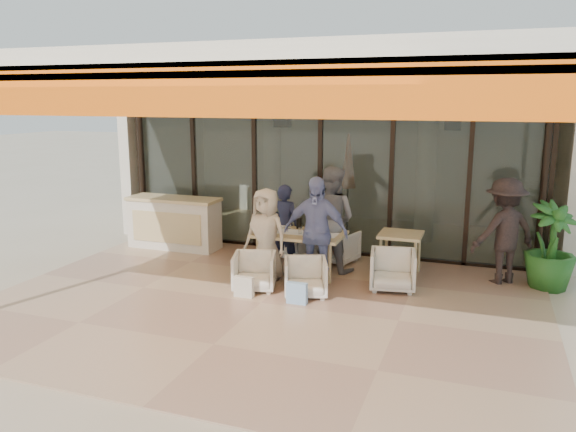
% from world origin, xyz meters
% --- Properties ---
extents(ground, '(70.00, 70.00, 0.00)m').
position_xyz_m(ground, '(0.00, 0.00, 0.00)').
color(ground, '#C6B293').
rests_on(ground, ground).
extents(terrace_floor, '(8.00, 6.00, 0.01)m').
position_xyz_m(terrace_floor, '(0.00, 0.00, 0.01)').
color(terrace_floor, tan).
rests_on(terrace_floor, ground).
extents(terrace_structure, '(8.00, 6.00, 3.40)m').
position_xyz_m(terrace_structure, '(0.00, -0.26, 3.25)').
color(terrace_structure, silver).
rests_on(terrace_structure, ground).
extents(glass_storefront, '(8.08, 0.10, 3.20)m').
position_xyz_m(glass_storefront, '(0.00, 3.00, 1.60)').
color(glass_storefront, '#9EADA3').
rests_on(glass_storefront, ground).
extents(interior_block, '(9.05, 3.62, 3.52)m').
position_xyz_m(interior_block, '(0.01, 5.31, 2.23)').
color(interior_block, silver).
rests_on(interior_block, ground).
extents(host_counter, '(1.85, 0.65, 1.04)m').
position_xyz_m(host_counter, '(-2.80, 2.30, 0.53)').
color(host_counter, silver).
rests_on(host_counter, ground).
extents(dining_table, '(1.50, 0.90, 0.93)m').
position_xyz_m(dining_table, '(0.08, 1.51, 0.69)').
color(dining_table, '#D7C083').
rests_on(dining_table, ground).
extents(chair_far_left, '(0.79, 0.77, 0.67)m').
position_xyz_m(chair_far_left, '(-0.33, 2.45, 0.33)').
color(chair_far_left, white).
rests_on(chair_far_left, ground).
extents(chair_far_right, '(0.78, 0.75, 0.66)m').
position_xyz_m(chair_far_right, '(0.51, 2.45, 0.33)').
color(chair_far_right, white).
rests_on(chair_far_right, ground).
extents(chair_near_left, '(0.78, 0.75, 0.66)m').
position_xyz_m(chair_near_left, '(-0.33, 0.55, 0.33)').
color(chair_near_left, white).
rests_on(chair_near_left, ground).
extents(chair_near_right, '(0.79, 0.77, 0.65)m').
position_xyz_m(chair_near_right, '(0.51, 0.55, 0.32)').
color(chair_near_right, white).
rests_on(chair_near_right, ground).
extents(diner_navy, '(0.58, 0.41, 1.48)m').
position_xyz_m(diner_navy, '(-0.33, 1.95, 0.74)').
color(diner_navy, '#1B223C').
rests_on(diner_navy, ground).
extents(diner_grey, '(1.01, 0.86, 1.83)m').
position_xyz_m(diner_grey, '(0.51, 1.95, 0.92)').
color(diner_grey, slate).
rests_on(diner_grey, ground).
extents(diner_cream, '(0.83, 0.62, 1.54)m').
position_xyz_m(diner_cream, '(-0.33, 1.05, 0.77)').
color(diner_cream, beige).
rests_on(diner_cream, ground).
extents(diner_periwinkle, '(1.04, 0.43, 1.77)m').
position_xyz_m(diner_periwinkle, '(0.51, 1.05, 0.89)').
color(diner_periwinkle, '#707CBB').
rests_on(diner_periwinkle, ground).
extents(tote_bag_cream, '(0.30, 0.10, 0.34)m').
position_xyz_m(tote_bag_cream, '(-0.33, 0.15, 0.17)').
color(tote_bag_cream, silver).
rests_on(tote_bag_cream, ground).
extents(tote_bag_blue, '(0.30, 0.10, 0.34)m').
position_xyz_m(tote_bag_blue, '(0.51, 0.15, 0.17)').
color(tote_bag_blue, '#99BFD8').
rests_on(tote_bag_blue, ground).
extents(side_table, '(0.70, 0.70, 0.74)m').
position_xyz_m(side_table, '(1.70, 2.03, 0.64)').
color(side_table, '#D7C083').
rests_on(side_table, ground).
extents(side_chair, '(0.78, 0.75, 0.71)m').
position_xyz_m(side_chair, '(1.70, 1.28, 0.35)').
color(side_chair, white).
rests_on(side_chair, ground).
extents(standing_woman, '(1.28, 1.17, 1.73)m').
position_xyz_m(standing_woman, '(3.31, 2.21, 0.87)').
color(standing_woman, black).
rests_on(standing_woman, ground).
extents(potted_palm, '(1.08, 1.08, 1.39)m').
position_xyz_m(potted_palm, '(4.00, 2.18, 0.69)').
color(potted_palm, '#1E5919').
rests_on(potted_palm, ground).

